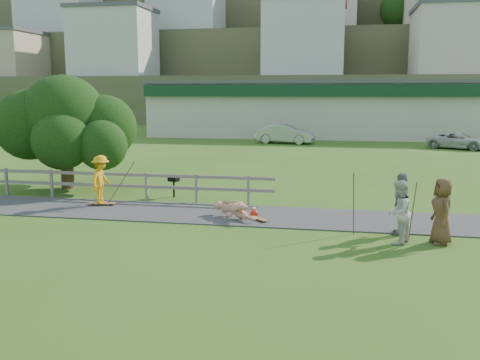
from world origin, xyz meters
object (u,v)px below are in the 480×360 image
Objects in this scene: skater_rider at (101,182)px; car_silver at (285,134)px; car_white at (459,141)px; tree at (65,137)px; spectator_a at (398,212)px; skater_fallen at (235,210)px; bbq at (174,187)px; spectator_b at (401,204)px; spectator_c at (442,211)px.

skater_rider is 0.38× the size of car_silver.
tree is at bearing 159.39° from car_white.
spectator_a is 27.00m from car_white.
bbq is (-3.12, 3.22, 0.09)m from skater_fallen.
skater_fallen is at bearing -27.26° from tree.
skater_rider is at bearing -117.22° from bbq.
car_white reaches higher than skater_fallen.
spectator_b reaches higher than bbq.
skater_rider is at bearing 115.55° from skater_fallen.
spectator_c is at bearing -22.44° from tree.
tree reaches higher than skater_rider.
spectator_c reaches higher than spectator_b.
bbq reaches higher than skater_fallen.
spectator_c reaches higher than car_silver.
spectator_a reaches higher than bbq.
spectator_b is (5.18, -0.92, 0.59)m from skater_fallen.
spectator_c is at bearing -167.63° from car_white.
tree is at bearing 100.22° from skater_fallen.
skater_rider is 10.65m from spectator_a.
spectator_b is at bearing -62.61° from skater_fallen.
tree is (-8.28, 4.27, 1.91)m from skater_fallen.
spectator_a is 1.01m from spectator_b.
skater_rider is 0.31× the size of tree.
spectator_c is (11.40, -2.81, 0.03)m from skater_rider.
car_silver is (4.15, 24.81, -0.13)m from skater_rider.
spectator_a is 0.38× the size of car_silver.
bbq is at bearing 81.60° from skater_fallen.
bbq is at bearing -43.54° from skater_rider.
skater_rider reaches higher than bbq.
bbq is (2.09, 2.12, -0.47)m from skater_rider.
skater_rider is 25.16m from car_silver.
bbq is (-2.06, -22.69, -0.34)m from car_silver.
spectator_c reaches higher than skater_rider.
skater_fallen is 5.39m from spectator_a.
spectator_b is 1.28m from spectator_c.
spectator_b reaches higher than car_silver.
spectator_b is 27.55m from car_silver.
skater_rider reaches higher than spectator_a.
spectator_a is 0.97× the size of spectator_b.
car_silver is at bearing -8.42° from skater_rider.
tree reaches higher than skater_fallen.
car_silver is at bearing 107.04° from car_white.
skater_rider reaches higher than car_silver.
spectator_c is 28.56m from car_silver.
bbq is at bearing -100.81° from spectator_b.
spectator_b reaches higher than skater_fallen.
bbq is at bearing -95.07° from spectator_a.
skater_fallen is 9.51m from tree.
car_silver is 12.99m from car_white.
skater_fallen is 0.99× the size of spectator_b.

